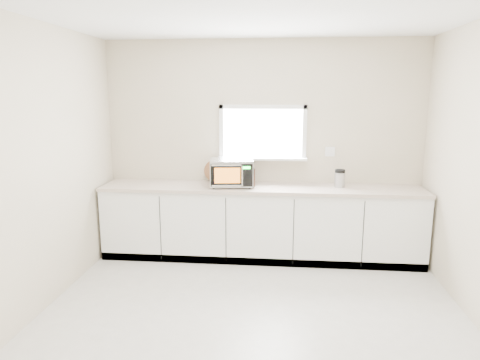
# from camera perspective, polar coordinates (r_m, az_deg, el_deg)

# --- Properties ---
(ground) EXTENTS (4.00, 4.00, 0.00)m
(ground) POSITION_cam_1_polar(r_m,az_deg,el_deg) (4.00, 1.42, -19.17)
(ground) COLOR beige
(ground) RESTS_ON ground
(back_wall) EXTENTS (4.00, 0.17, 2.70)m
(back_wall) POSITION_cam_1_polar(r_m,az_deg,el_deg) (5.48, 3.03, 4.38)
(back_wall) COLOR beige
(back_wall) RESTS_ON ground
(cabinets) EXTENTS (3.92, 0.60, 0.88)m
(cabinets) POSITION_cam_1_polar(r_m,az_deg,el_deg) (5.38, 2.77, -5.82)
(cabinets) COLOR white
(cabinets) RESTS_ON ground
(countertop) EXTENTS (3.92, 0.64, 0.04)m
(countertop) POSITION_cam_1_polar(r_m,az_deg,el_deg) (5.25, 2.82, -1.06)
(countertop) COLOR beige
(countertop) RESTS_ON cabinets
(microwave) EXTENTS (0.56, 0.47, 0.33)m
(microwave) POSITION_cam_1_polar(r_m,az_deg,el_deg) (5.23, -1.15, 1.06)
(microwave) COLOR black
(microwave) RESTS_ON countertop
(knife_block) EXTENTS (0.11, 0.21, 0.29)m
(knife_block) POSITION_cam_1_polar(r_m,az_deg,el_deg) (5.17, 1.48, 0.36)
(knife_block) COLOR #4E2D1C
(knife_block) RESTS_ON countertop
(cutting_board) EXTENTS (0.28, 0.07, 0.28)m
(cutting_board) POSITION_cam_1_polar(r_m,az_deg,el_deg) (5.53, -3.40, 1.23)
(cutting_board) COLOR olive
(cutting_board) RESTS_ON countertop
(coffee_grinder) EXTENTS (0.15, 0.15, 0.22)m
(coffee_grinder) POSITION_cam_1_polar(r_m,az_deg,el_deg) (5.32, 13.15, 0.24)
(coffee_grinder) COLOR #ACAEB3
(coffee_grinder) RESTS_ON countertop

